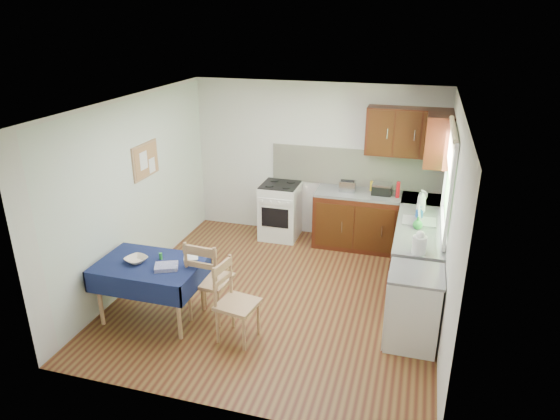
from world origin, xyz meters
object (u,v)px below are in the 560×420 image
(dining_table, at_px, (150,271))
(kettle, at_px, (419,243))
(toaster, at_px, (348,186))
(chair_near, at_px, (234,299))
(dish_rack, at_px, (419,220))
(sandwich_press, at_px, (382,189))
(chair_far, at_px, (208,278))

(dining_table, bearing_deg, kettle, -8.49)
(dining_table, relative_size, toaster, 4.97)
(kettle, bearing_deg, dining_table, -165.11)
(chair_near, xyz_separation_m, dish_rack, (1.90, 1.86, 0.42))
(toaster, xyz_separation_m, sandwich_press, (0.52, 0.04, -0.00))
(sandwich_press, bearing_deg, dining_table, -114.40)
(chair_near, bearing_deg, toaster, -6.70)
(chair_far, xyz_separation_m, chair_near, (0.44, -0.28, -0.05))
(kettle, bearing_deg, sandwich_press, 107.36)
(chair_far, relative_size, kettle, 3.76)
(chair_near, relative_size, dish_rack, 2.18)
(dish_rack, bearing_deg, toaster, 141.69)
(dish_rack, bearing_deg, kettle, -86.70)
(toaster, height_order, sandwich_press, toaster)
(toaster, relative_size, sandwich_press, 0.85)
(chair_near, height_order, toaster, toaster)
(chair_far, bearing_deg, chair_near, 150.96)
(chair_far, distance_m, toaster, 2.84)
(sandwich_press, bearing_deg, toaster, -158.87)
(chair_near, distance_m, dish_rack, 2.70)
(toaster, relative_size, dish_rack, 0.57)
(dining_table, xyz_separation_m, dish_rack, (3.00, 1.75, 0.29))
(chair_near, distance_m, toaster, 2.96)
(chair_far, bearing_deg, dish_rack, -142.07)
(toaster, xyz_separation_m, kettle, (1.12, -1.88, 0.04))
(chair_far, bearing_deg, sandwich_press, -120.59)
(dish_rack, relative_size, kettle, 1.56)
(sandwich_press, distance_m, kettle, 2.01)
(chair_far, relative_size, dish_rack, 2.41)
(dining_table, height_order, kettle, kettle)
(chair_near, bearing_deg, dish_rack, -36.34)
(chair_near, bearing_deg, sandwich_press, -15.66)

